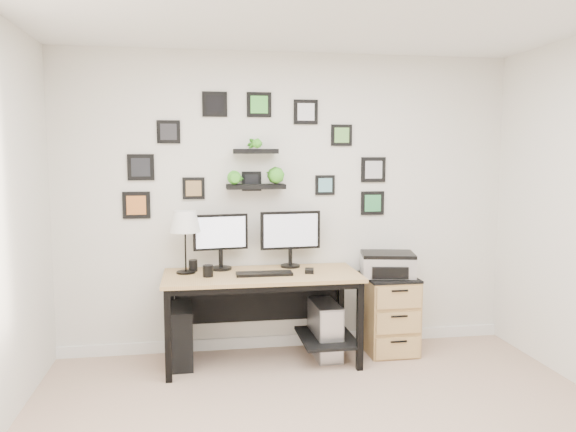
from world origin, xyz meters
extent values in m
plane|color=silver|center=(0.00, 2.00, 1.30)|extent=(4.00, 0.00, 4.00)
cube|color=white|center=(0.00, 1.99, 0.05)|extent=(4.00, 0.03, 0.10)
cube|color=tan|center=(-0.28, 1.63, 0.73)|extent=(1.60, 0.70, 0.03)
cube|color=black|center=(-0.28, 1.63, 0.69)|extent=(1.54, 0.64, 0.05)
cube|color=black|center=(-0.28, 1.96, 0.46)|extent=(1.44, 0.02, 0.41)
cube|color=black|center=(0.27, 1.63, 0.18)|extent=(0.45, 0.63, 0.03)
cube|color=black|center=(-1.03, 1.33, 0.36)|extent=(0.05, 0.05, 0.72)
cube|color=black|center=(-1.03, 1.93, 0.36)|extent=(0.05, 0.05, 0.72)
cube|color=black|center=(0.47, 1.33, 0.36)|extent=(0.05, 0.05, 0.72)
cube|color=black|center=(0.47, 1.93, 0.36)|extent=(0.05, 0.05, 0.72)
cylinder|color=black|center=(-0.61, 1.85, 0.76)|extent=(0.20, 0.20, 0.02)
cylinder|color=black|center=(-0.61, 1.85, 0.84)|extent=(0.04, 0.04, 0.16)
cube|color=black|center=(-0.61, 1.85, 1.07)|extent=(0.46, 0.09, 0.30)
cube|color=silver|center=(-0.61, 1.83, 1.07)|extent=(0.41, 0.06, 0.26)
cylinder|color=black|center=(-0.01, 1.86, 0.76)|extent=(0.18, 0.18, 0.02)
cylinder|color=black|center=(-0.01, 1.86, 0.83)|extent=(0.04, 0.04, 0.15)
cube|color=black|center=(-0.01, 1.86, 1.07)|extent=(0.53, 0.06, 0.33)
cube|color=silver|center=(-0.01, 1.84, 1.07)|extent=(0.47, 0.04, 0.28)
cube|color=black|center=(-0.27, 1.57, 0.76)|extent=(0.46, 0.15, 0.02)
cube|color=black|center=(0.11, 1.60, 0.77)|extent=(0.09, 0.12, 0.03)
cylinder|color=black|center=(-0.90, 1.75, 0.76)|extent=(0.16, 0.16, 0.01)
cylinder|color=black|center=(-0.90, 1.75, 0.99)|extent=(0.01, 0.01, 0.47)
cone|color=white|center=(-0.90, 1.75, 1.18)|extent=(0.25, 0.25, 0.18)
cylinder|color=black|center=(-0.72, 1.58, 0.80)|extent=(0.08, 0.08, 0.09)
cylinder|color=black|center=(-0.84, 1.82, 0.80)|extent=(0.07, 0.07, 0.10)
cube|color=black|center=(-0.96, 1.71, 0.24)|extent=(0.23, 0.49, 0.48)
cube|color=gray|center=(0.27, 1.69, 0.23)|extent=(0.22, 0.47, 0.46)
cube|color=silver|center=(0.27, 1.46, 0.23)|extent=(0.19, 0.02, 0.43)
cube|color=tan|center=(0.84, 1.73, 0.33)|extent=(0.42, 0.50, 0.65)
cube|color=black|center=(0.84, 1.73, 0.66)|extent=(0.43, 0.51, 0.02)
cube|color=tan|center=(0.84, 1.47, 0.11)|extent=(0.39, 0.02, 0.18)
cylinder|color=black|center=(0.84, 1.46, 0.17)|extent=(0.14, 0.02, 0.02)
cube|color=tan|center=(0.84, 1.47, 0.33)|extent=(0.39, 0.02, 0.18)
cylinder|color=black|center=(0.84, 1.46, 0.39)|extent=(0.14, 0.02, 0.02)
cube|color=tan|center=(0.84, 1.47, 0.54)|extent=(0.39, 0.02, 0.18)
cylinder|color=black|center=(0.84, 1.46, 0.60)|extent=(0.14, 0.02, 0.02)
cube|color=silver|center=(0.83, 1.73, 0.76)|extent=(0.51, 0.43, 0.17)
cube|color=black|center=(0.83, 1.73, 0.86)|extent=(0.51, 0.43, 0.03)
cube|color=black|center=(0.79, 1.55, 0.73)|extent=(0.30, 0.08, 0.10)
cube|color=black|center=(-0.30, 1.91, 1.45)|extent=(0.50, 0.18, 0.04)
cube|color=black|center=(-0.30, 1.90, 1.75)|extent=(0.38, 0.15, 0.04)
imported|color=green|center=(-0.47, 1.91, 1.60)|extent=(0.15, 0.12, 0.27)
imported|color=green|center=(-0.13, 1.91, 1.60)|extent=(0.15, 0.15, 0.27)
imported|color=green|center=(-0.30, 1.90, 1.90)|extent=(0.13, 0.09, 0.25)
cube|color=black|center=(-1.03, 1.99, 1.91)|extent=(0.19, 0.02, 0.19)
cube|color=#242428|center=(-1.03, 1.98, 1.91)|extent=(0.14, 0.00, 0.14)
cube|color=black|center=(-0.26, 1.99, 2.15)|extent=(0.21, 0.02, 0.21)
cube|color=green|center=(-0.26, 1.98, 2.15)|extent=(0.15, 0.00, 0.15)
cube|color=black|center=(-1.26, 1.99, 1.62)|extent=(0.22, 0.02, 0.22)
cube|color=black|center=(-1.26, 1.98, 1.62)|extent=(0.15, 0.00, 0.15)
cube|color=black|center=(-0.33, 1.99, 1.49)|extent=(0.17, 0.02, 0.17)
cube|color=black|center=(-0.33, 1.98, 1.49)|extent=(0.12, 0.00, 0.12)
cube|color=black|center=(-0.83, 1.99, 1.44)|extent=(0.19, 0.02, 0.19)
cube|color=olive|center=(-0.83, 1.98, 1.44)|extent=(0.13, 0.00, 0.13)
cube|color=black|center=(0.15, 1.99, 2.09)|extent=(0.21, 0.02, 0.21)
cube|color=silver|center=(0.15, 1.98, 2.09)|extent=(0.15, 0.00, 0.15)
cube|color=black|center=(-1.30, 1.99, 1.30)|extent=(0.23, 0.02, 0.23)
cube|color=#C66D2E|center=(-1.30, 1.98, 1.30)|extent=(0.16, 0.00, 0.16)
cube|color=black|center=(-0.64, 1.99, 2.15)|extent=(0.21, 0.02, 0.21)
cube|color=black|center=(-0.64, 1.98, 2.15)|extent=(0.15, 0.00, 0.15)
cube|color=black|center=(0.47, 1.99, 1.89)|extent=(0.19, 0.02, 0.19)
cube|color=#61A149|center=(0.47, 1.98, 1.89)|extent=(0.13, 0.00, 0.13)
cube|color=black|center=(0.77, 1.99, 1.59)|extent=(0.22, 0.02, 0.22)
cube|color=#B3B3B7|center=(0.77, 1.98, 1.59)|extent=(0.16, 0.00, 0.16)
cube|color=black|center=(0.77, 1.99, 1.29)|extent=(0.21, 0.02, 0.21)
cube|color=#31874C|center=(0.77, 1.98, 1.29)|extent=(0.15, 0.00, 0.15)
cube|color=black|center=(0.33, 1.99, 1.45)|extent=(0.17, 0.02, 0.17)
cube|color=#62A1AC|center=(0.33, 1.98, 1.45)|extent=(0.12, 0.00, 0.12)
camera|label=1|loc=(-0.80, -2.87, 1.72)|focal=35.00mm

